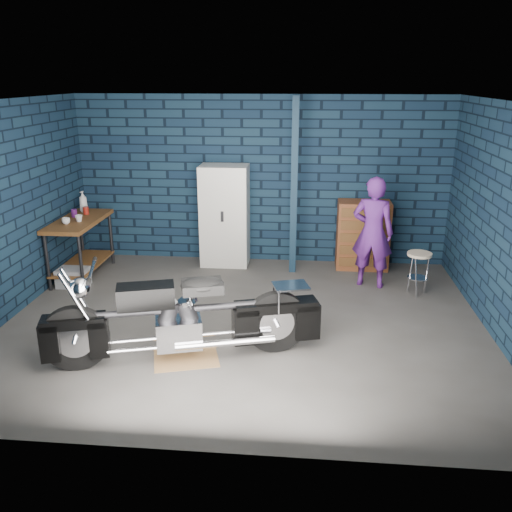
{
  "coord_description": "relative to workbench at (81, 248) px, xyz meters",
  "views": [
    {
      "loc": [
        0.74,
        -6.19,
        2.98
      ],
      "look_at": [
        0.12,
        0.3,
        0.79
      ],
      "focal_mm": 38.0,
      "sensor_mm": 36.0,
      "label": 1
    }
  ],
  "objects": [
    {
      "name": "workbench",
      "position": [
        0.0,
        0.0,
        0.0
      ],
      "size": [
        0.6,
        1.4,
        0.91
      ],
      "primitive_type": "cube",
      "color": "brown",
      "rests_on": "ground"
    },
    {
      "name": "cup_a",
      "position": [
        -0.06,
        -0.28,
        0.5
      ],
      "size": [
        0.13,
        0.13,
        0.09
      ],
      "primitive_type": "imported",
      "rotation": [
        0.0,
        0.0,
        0.1
      ],
      "color": "#C0AE91",
      "rests_on": "workbench"
    },
    {
      "name": "mug_purple",
      "position": [
        -0.11,
        0.14,
        0.52
      ],
      "size": [
        0.11,
        0.11,
        0.12
      ],
      "primitive_type": "cylinder",
      "rotation": [
        0.0,
        0.0,
        0.4
      ],
      "color": "#561966",
      "rests_on": "workbench"
    },
    {
      "name": "drip_mat",
      "position": [
        2.15,
        -2.41,
        -0.45
      ],
      "size": [
        0.81,
        0.7,
        0.01
      ],
      "primitive_type": "cube",
      "rotation": [
        0.0,
        0.0,
        0.28
      ],
      "color": "olive",
      "rests_on": "ground"
    },
    {
      "name": "bottle",
      "position": [
        -0.1,
        0.47,
        0.62
      ],
      "size": [
        0.15,
        0.15,
        0.33
      ],
      "primitive_type": "imported",
      "rotation": [
        0.0,
        0.0,
        -0.18
      ],
      "color": "gray",
      "rests_on": "workbench"
    },
    {
      "name": "room_walls",
      "position": [
        2.68,
        -0.88,
        1.45
      ],
      "size": [
        6.02,
        5.01,
        2.71
      ],
      "color": "#0F2033",
      "rests_on": "ground"
    },
    {
      "name": "motorcycle",
      "position": [
        2.15,
        -2.41,
        0.11
      ],
      "size": [
        2.64,
        1.37,
        1.12
      ],
      "primitive_type": null,
      "rotation": [
        0.0,
        0.0,
        0.28
      ],
      "color": "black",
      "rests_on": "ground"
    },
    {
      "name": "locker",
      "position": [
        2.11,
        0.8,
        0.36
      ],
      "size": [
        0.76,
        0.54,
        1.63
      ],
      "primitive_type": "cube",
      "color": "silver",
      "rests_on": "ground"
    },
    {
      "name": "support_post",
      "position": [
        3.23,
        0.52,
        0.9
      ],
      "size": [
        0.1,
        0.1,
        2.7
      ],
      "primitive_type": "cube",
      "color": "#122739",
      "rests_on": "ground"
    },
    {
      "name": "cup_b",
      "position": [
        0.07,
        -0.13,
        0.5
      ],
      "size": [
        0.12,
        0.12,
        0.1
      ],
      "primitive_type": "imported",
      "rotation": [
        0.0,
        0.0,
        -0.15
      ],
      "color": "#C0AE91",
      "rests_on": "workbench"
    },
    {
      "name": "mug_red",
      "position": [
        -0.0,
        0.32,
        0.51
      ],
      "size": [
        0.09,
        0.09,
        0.12
      ],
      "primitive_type": "cylinder",
      "rotation": [
        0.0,
        0.0,
        0.1
      ],
      "color": "maroon",
      "rests_on": "workbench"
    },
    {
      "name": "person",
      "position": [
        4.39,
        0.03,
        0.36
      ],
      "size": [
        0.68,
        0.54,
        1.63
      ],
      "primitive_type": "imported",
      "rotation": [
        0.0,
        0.0,
        2.87
      ],
      "color": "#5B217D",
      "rests_on": "ground"
    },
    {
      "name": "storage_bin",
      "position": [
        0.02,
        -0.43,
        -0.32
      ],
      "size": [
        0.44,
        0.31,
        0.27
      ],
      "primitive_type": "cube",
      "color": "gray",
      "rests_on": "ground"
    },
    {
      "name": "shop_stool",
      "position": [
        5.02,
        -0.27,
        -0.15
      ],
      "size": [
        0.39,
        0.39,
        0.62
      ],
      "primitive_type": null,
      "rotation": [
        0.0,
        0.0,
        0.16
      ],
      "color": "#C0AE91",
      "rests_on": "ground"
    },
    {
      "name": "tool_chest",
      "position": [
        4.34,
        0.8,
        0.09
      ],
      "size": [
        0.82,
        0.46,
        1.09
      ],
      "primitive_type": "cube",
      "color": "brown",
      "rests_on": "ground"
    },
    {
      "name": "ground",
      "position": [
        2.68,
        -1.43,
        -0.46
      ],
      "size": [
        6.0,
        6.0,
        0.0
      ],
      "primitive_type": "plane",
      "color": "#484643",
      "rests_on": "ground"
    }
  ]
}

